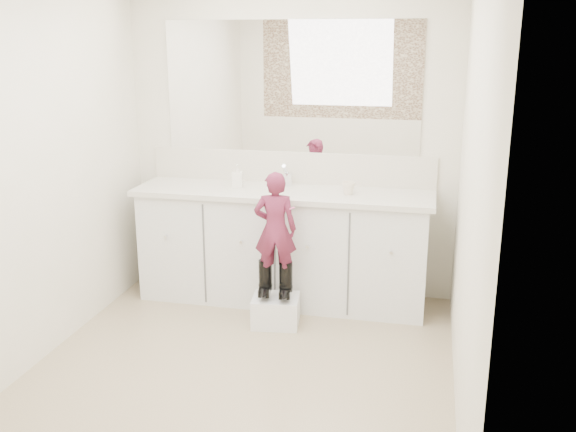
# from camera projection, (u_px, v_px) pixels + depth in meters

# --- Properties ---
(floor) EXTENTS (3.00, 3.00, 0.00)m
(floor) POSITION_uv_depth(u_px,v_px,m) (238.00, 374.00, 3.97)
(floor) COLOR #8F775E
(floor) RESTS_ON ground
(wall_back) EXTENTS (2.60, 0.00, 2.60)m
(wall_back) POSITION_uv_depth(u_px,v_px,m) (291.00, 144.00, 5.05)
(wall_back) COLOR beige
(wall_back) RESTS_ON floor
(wall_front) EXTENTS (2.60, 0.00, 2.60)m
(wall_front) POSITION_uv_depth(u_px,v_px,m) (105.00, 279.00, 2.23)
(wall_front) COLOR beige
(wall_front) RESTS_ON floor
(wall_left) EXTENTS (0.00, 3.00, 3.00)m
(wall_left) POSITION_uv_depth(u_px,v_px,m) (31.00, 175.00, 3.92)
(wall_left) COLOR beige
(wall_left) RESTS_ON floor
(wall_right) EXTENTS (0.00, 3.00, 3.00)m
(wall_right) POSITION_uv_depth(u_px,v_px,m) (471.00, 197.00, 3.37)
(wall_right) COLOR beige
(wall_right) RESTS_ON floor
(vanity_cabinet) EXTENTS (2.20, 0.55, 0.85)m
(vanity_cabinet) POSITION_uv_depth(u_px,v_px,m) (283.00, 248.00, 5.00)
(vanity_cabinet) COLOR silver
(vanity_cabinet) RESTS_ON floor
(countertop) EXTENTS (2.28, 0.58, 0.04)m
(countertop) POSITION_uv_depth(u_px,v_px,m) (283.00, 193.00, 4.87)
(countertop) COLOR beige
(countertop) RESTS_ON vanity_cabinet
(backsplash) EXTENTS (2.28, 0.03, 0.25)m
(backsplash) POSITION_uv_depth(u_px,v_px,m) (290.00, 167.00, 5.09)
(backsplash) COLOR beige
(backsplash) RESTS_ON countertop
(mirror) EXTENTS (2.00, 0.02, 1.00)m
(mirror) POSITION_uv_depth(u_px,v_px,m) (291.00, 87.00, 4.92)
(mirror) COLOR white
(mirror) RESTS_ON wall_back
(dot_panel) EXTENTS (2.00, 0.01, 1.20)m
(dot_panel) POSITION_uv_depth(u_px,v_px,m) (96.00, 151.00, 2.12)
(dot_panel) COLOR #472819
(dot_panel) RESTS_ON wall_front
(faucet) EXTENTS (0.08, 0.08, 0.10)m
(faucet) POSITION_uv_depth(u_px,v_px,m) (287.00, 179.00, 5.00)
(faucet) COLOR silver
(faucet) RESTS_ON countertop
(cup) EXTENTS (0.11, 0.11, 0.09)m
(cup) POSITION_uv_depth(u_px,v_px,m) (349.00, 188.00, 4.73)
(cup) COLOR beige
(cup) RESTS_ON countertop
(soap_bottle) EXTENTS (0.09, 0.09, 0.18)m
(soap_bottle) POSITION_uv_depth(u_px,v_px,m) (237.00, 176.00, 4.95)
(soap_bottle) COLOR white
(soap_bottle) RESTS_ON countertop
(step_stool) EXTENTS (0.36, 0.31, 0.21)m
(step_stool) POSITION_uv_depth(u_px,v_px,m) (276.00, 311.00, 4.63)
(step_stool) COLOR white
(step_stool) RESTS_ON floor
(boot_left) EXTENTS (0.12, 0.19, 0.28)m
(boot_left) POSITION_uv_depth(u_px,v_px,m) (265.00, 278.00, 4.58)
(boot_left) COLOR black
(boot_left) RESTS_ON step_stool
(boot_right) EXTENTS (0.12, 0.19, 0.28)m
(boot_right) POSITION_uv_depth(u_px,v_px,m) (286.00, 280.00, 4.55)
(boot_right) COLOR black
(boot_right) RESTS_ON step_stool
(toddler) EXTENTS (0.32, 0.23, 0.82)m
(toddler) POSITION_uv_depth(u_px,v_px,m) (275.00, 229.00, 4.46)
(toddler) COLOR #A4325A
(toddler) RESTS_ON step_stool
(toothbrush) EXTENTS (0.14, 0.03, 0.06)m
(toothbrush) POSITION_uv_depth(u_px,v_px,m) (285.00, 210.00, 4.41)
(toothbrush) COLOR pink
(toothbrush) RESTS_ON toddler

